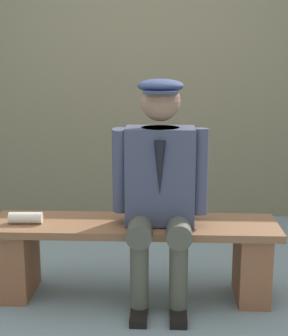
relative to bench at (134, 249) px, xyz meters
The scene contains 5 objects.
ground_plane 0.31m from the bench, ahead, with size 30.00×30.00×0.00m, color slate.
bench is the anchor object (origin of this frame).
seated_man 0.50m from the bench, 161.96° to the left, with size 0.59×0.55×1.39m.
rolled_magazine 0.71m from the bench, ahead, with size 0.07×0.07×0.21m, color beige.
stadium_wall 2.00m from the bench, 90.00° to the right, with size 12.00×0.24×2.09m, color #70674B.
Camera 1 is at (-0.20, 3.05, 1.51)m, focal length 54.66 mm.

